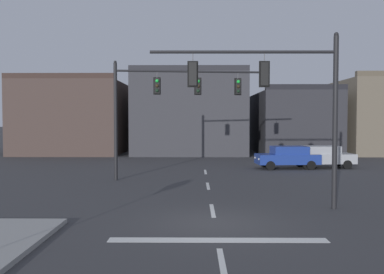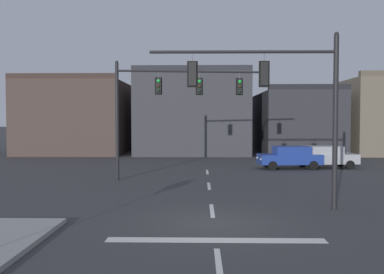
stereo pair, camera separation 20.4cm
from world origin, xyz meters
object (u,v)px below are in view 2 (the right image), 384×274
(signal_mast_far_side, at_px, (166,97))
(car_lot_nearside, at_px, (325,156))
(signal_mast_near_side, at_px, (281,92))
(car_lot_middle, at_px, (290,157))

(signal_mast_far_side, distance_m, car_lot_nearside, 13.17)
(signal_mast_near_side, distance_m, car_lot_nearside, 15.68)
(signal_mast_far_side, bearing_deg, signal_mast_near_side, -57.37)
(signal_mast_near_side, relative_size, car_lot_middle, 1.61)
(car_lot_nearside, bearing_deg, signal_mast_far_side, -151.63)
(signal_mast_far_side, bearing_deg, car_lot_middle, 33.31)
(car_lot_nearside, height_order, car_lot_middle, same)
(car_lot_middle, bearing_deg, signal_mast_near_side, -103.44)
(signal_mast_near_side, height_order, car_lot_nearside, signal_mast_near_side)
(signal_mast_far_side, xyz_separation_m, car_lot_middle, (8.44, 5.55, -3.98))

